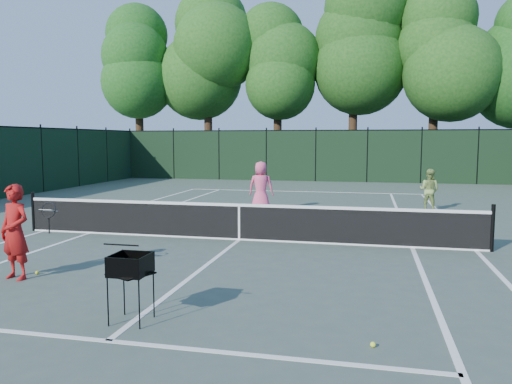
% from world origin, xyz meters
% --- Properties ---
extents(ground, '(90.00, 90.00, 0.00)m').
position_xyz_m(ground, '(0.00, 0.00, 0.00)').
color(ground, '#425045').
rests_on(ground, ground).
extents(sideline_doubles_left, '(0.10, 23.77, 0.01)m').
position_xyz_m(sideline_doubles_left, '(-5.49, 0.00, 0.00)').
color(sideline_doubles_left, white).
rests_on(sideline_doubles_left, ground).
extents(sideline_doubles_right, '(0.10, 23.77, 0.01)m').
position_xyz_m(sideline_doubles_right, '(5.49, 0.00, 0.00)').
color(sideline_doubles_right, white).
rests_on(sideline_doubles_right, ground).
extents(sideline_singles_left, '(0.10, 23.77, 0.01)m').
position_xyz_m(sideline_singles_left, '(-4.12, 0.00, 0.00)').
color(sideline_singles_left, white).
rests_on(sideline_singles_left, ground).
extents(sideline_singles_right, '(0.10, 23.77, 0.01)m').
position_xyz_m(sideline_singles_right, '(4.12, 0.00, 0.00)').
color(sideline_singles_right, white).
rests_on(sideline_singles_right, ground).
extents(baseline_far, '(10.97, 0.10, 0.01)m').
position_xyz_m(baseline_far, '(0.00, 11.88, 0.00)').
color(baseline_far, white).
rests_on(baseline_far, ground).
extents(service_line_near, '(8.23, 0.10, 0.01)m').
position_xyz_m(service_line_near, '(0.00, -6.40, 0.00)').
color(service_line_near, white).
rests_on(service_line_near, ground).
extents(service_line_far, '(8.23, 0.10, 0.01)m').
position_xyz_m(service_line_far, '(0.00, 6.40, 0.00)').
color(service_line_far, white).
rests_on(service_line_far, ground).
extents(center_service_line, '(0.10, 12.80, 0.01)m').
position_xyz_m(center_service_line, '(0.00, 0.00, 0.00)').
color(center_service_line, white).
rests_on(center_service_line, ground).
extents(tennis_net, '(11.69, 0.09, 1.06)m').
position_xyz_m(tennis_net, '(0.00, 0.00, 0.48)').
color(tennis_net, black).
rests_on(tennis_net, ground).
extents(fence_far, '(24.00, 0.05, 3.00)m').
position_xyz_m(fence_far, '(0.00, 18.00, 1.50)').
color(fence_far, black).
rests_on(fence_far, ground).
extents(tree_0, '(6.40, 6.40, 13.14)m').
position_xyz_m(tree_0, '(-13.00, 21.50, 8.16)').
color(tree_0, black).
rests_on(tree_0, ground).
extents(tree_1, '(6.80, 6.80, 13.98)m').
position_xyz_m(tree_1, '(-8.00, 22.00, 8.69)').
color(tree_1, black).
rests_on(tree_1, ground).
extents(tree_2, '(6.00, 6.00, 12.40)m').
position_xyz_m(tree_2, '(-3.00, 21.80, 7.73)').
color(tree_2, black).
rests_on(tree_2, ground).
extents(tree_3, '(7.00, 7.00, 14.45)m').
position_xyz_m(tree_3, '(2.00, 22.30, 9.01)').
color(tree_3, black).
rests_on(tree_3, ground).
extents(tree_4, '(6.20, 6.20, 12.97)m').
position_xyz_m(tree_4, '(7.00, 21.60, 8.14)').
color(tree_4, black).
rests_on(tree_4, ground).
extents(coach, '(1.02, 0.56, 1.70)m').
position_xyz_m(coach, '(-3.00, -4.23, 0.85)').
color(coach, '#A51312').
rests_on(coach, ground).
extents(player_pink, '(0.87, 0.59, 1.74)m').
position_xyz_m(player_pink, '(-0.50, 4.87, 0.87)').
color(player_pink, '#E8527D').
rests_on(player_pink, ground).
extents(player_green, '(0.89, 0.83, 1.47)m').
position_xyz_m(player_green, '(5.17, 6.43, 0.73)').
color(player_green, '#85A150').
rests_on(player_green, ground).
extents(ball_hopper, '(0.65, 0.65, 0.94)m').
position_xyz_m(ball_hopper, '(-0.02, -5.72, 0.79)').
color(ball_hopper, black).
rests_on(ball_hopper, ground).
extents(loose_ball_near_cart, '(0.07, 0.07, 0.07)m').
position_xyz_m(loose_ball_near_cart, '(3.19, -5.86, 0.03)').
color(loose_ball_near_cart, '#DDF331').
rests_on(loose_ball_near_cart, ground).
extents(loose_ball_midcourt, '(0.07, 0.07, 0.07)m').
position_xyz_m(loose_ball_midcourt, '(-2.84, -3.90, 0.03)').
color(loose_ball_midcourt, yellow).
rests_on(loose_ball_midcourt, ground).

